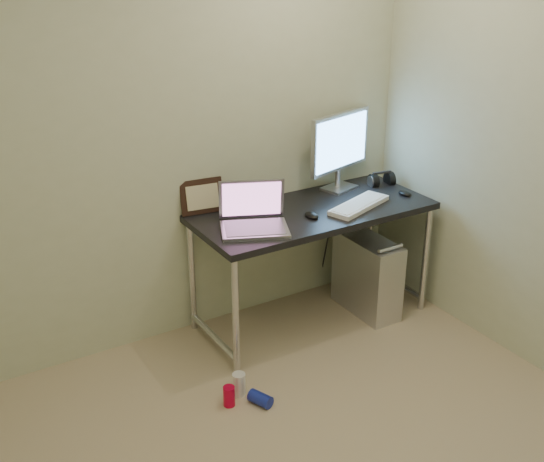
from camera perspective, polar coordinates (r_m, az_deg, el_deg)
The scene contains 16 objects.
wall_back at distance 3.77m, azimuth -11.35°, elevation 7.64°, with size 3.50×0.02×2.50m, color beige.
desk at distance 4.11m, azimuth 3.43°, elevation 0.74°, with size 1.45×0.64×0.75m.
tower_computer at distance 4.41m, azimuth 7.96°, elevation -3.67°, with size 0.21×0.48×0.53m.
cable_a at distance 4.58m, azimuth 4.73°, elevation -0.40°, with size 0.01×0.01×0.70m, color black.
cable_b at distance 4.62m, azimuth 5.77°, elevation -0.47°, with size 0.01×0.01×0.72m, color black.
can_red at distance 3.64m, azimuth -3.61°, elevation -13.62°, with size 0.06×0.06×0.11m, color red.
can_white at distance 3.71m, azimuth -2.78°, elevation -12.67°, with size 0.07×0.07×0.13m, color white.
can_blue at distance 3.65m, azimuth -0.98°, elevation -13.86°, with size 0.07×0.07×0.13m, color #1929A5.
laptop at distance 3.79m, azimuth -1.56°, elevation 1.14°, with size 0.46×0.42×0.26m.
monitor at distance 4.33m, azimuth 5.73°, elevation 7.17°, with size 0.52×0.20×0.50m.
keyboard at distance 4.12m, azimuth 7.29°, elevation 2.16°, with size 0.45×0.15×0.03m, color white.
mouse_right at distance 4.37m, azimuth 11.06°, elevation 3.21°, with size 0.06×0.10×0.03m, color black.
mouse_left at distance 3.95m, azimuth 3.33°, elevation 1.43°, with size 0.07×0.11×0.04m, color black.
headphones at distance 4.52m, azimuth 9.15°, elevation 4.23°, with size 0.18×0.11×0.11m.
picture_frame at distance 4.00m, azimuth -5.91°, elevation 2.90°, with size 0.25×0.03×0.20m, color black.
webcam at distance 4.08m, azimuth -2.77°, elevation 3.15°, with size 0.04×0.04×0.11m.
Camera 1 is at (-1.22, -1.67, 2.26)m, focal length 45.00 mm.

